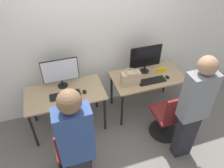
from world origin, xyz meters
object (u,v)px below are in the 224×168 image
mouse_right (167,77)px  office_chair_left (74,151)px  keyboard_left (65,95)px  mouse_left (84,92)px  handbag (130,78)px  office_chair_right (169,118)px  person_left (77,147)px  monitor_left (60,72)px  keyboard_right (152,81)px  monitor_right (146,58)px  person_right (194,108)px

mouse_right → office_chair_left: bearing=-158.6°
keyboard_left → mouse_left: bearing=-4.0°
keyboard_left → mouse_right: mouse_right is taller
handbag → office_chair_right: bearing=-53.9°
keyboard_left → person_left: size_ratio=0.26×
mouse_right → person_left: bearing=-148.3°
monitor_left → mouse_left: (0.29, -0.26, -0.25)m
office_chair_left → office_chair_right: same height
person_left → keyboard_right: person_left is taller
monitor_left → monitor_right: size_ratio=1.00×
keyboard_left → person_right: size_ratio=0.27×
keyboard_left → person_left: bearing=-90.7°
person_right → handbag: person_right is taller
handbag → keyboard_right: bearing=-8.2°
monitor_left → office_chair_left: bearing=-92.8°
mouse_right → monitor_left: bearing=169.1°
mouse_left → keyboard_right: mouse_left is taller
mouse_left → office_chair_right: 1.36m
mouse_right → keyboard_right: bearing=-178.8°
mouse_right → office_chair_right: size_ratio=0.10×
mouse_left → office_chair_right: office_chair_right is taller
keyboard_left → handbag: 1.03m
mouse_left → handbag: bearing=-0.9°
mouse_left → mouse_right: bearing=-2.4°
office_chair_left → person_left: 0.68m
office_chair_left → keyboard_right: 1.62m
mouse_right → handbag: (-0.64, 0.05, 0.10)m
office_chair_left → keyboard_right: office_chair_left is taller
person_right → office_chair_left: bearing=171.3°
monitor_left → handbag: monitor_left is taller
monitor_left → person_left: bearing=-90.6°
monitor_right → handbag: monitor_right is taller
keyboard_right → office_chair_right: size_ratio=0.50×
mouse_left → mouse_right: same height
person_left → handbag: person_left is taller
office_chair_right → office_chair_left: bearing=-175.1°
office_chair_left → handbag: (1.07, 0.72, 0.45)m
mouse_left → office_chair_left: bearing=-114.8°
mouse_left → monitor_left: bearing=137.6°
person_right → monitor_left: bearing=140.6°
monitor_left → keyboard_right: (1.38, -0.33, -0.26)m
handbag → monitor_right: bearing=34.1°
keyboard_right → mouse_left: bearing=176.7°
monitor_left → monitor_right: same height
office_chair_right → monitor_right: bearing=94.8°
handbag → office_chair_left: bearing=-146.2°
monitor_left → handbag: 1.07m
mouse_left → keyboard_right: (1.09, -0.06, -0.01)m
person_left → keyboard_right: size_ratio=3.80×
mouse_left → keyboard_right: bearing=-3.3°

